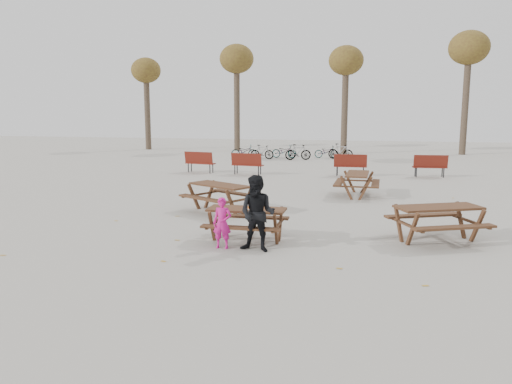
% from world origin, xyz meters
% --- Properties ---
extents(ground, '(80.00, 80.00, 0.00)m').
position_xyz_m(ground, '(0.00, 0.00, 0.00)').
color(ground, gray).
rests_on(ground, ground).
extents(main_picnic_table, '(1.80, 1.45, 0.78)m').
position_xyz_m(main_picnic_table, '(0.00, 0.00, 0.59)').
color(main_picnic_table, '#331E12').
rests_on(main_picnic_table, ground).
extents(food_tray, '(0.18, 0.11, 0.03)m').
position_xyz_m(food_tray, '(0.22, -0.18, 0.79)').
color(food_tray, white).
rests_on(food_tray, main_picnic_table).
extents(bread_roll, '(0.14, 0.06, 0.05)m').
position_xyz_m(bread_roll, '(0.22, -0.18, 0.83)').
color(bread_roll, tan).
rests_on(bread_roll, food_tray).
extents(soda_bottle, '(0.07, 0.07, 0.17)m').
position_xyz_m(soda_bottle, '(0.11, -0.15, 0.85)').
color(soda_bottle, silver).
rests_on(soda_bottle, main_picnic_table).
extents(child, '(0.42, 0.28, 1.14)m').
position_xyz_m(child, '(-0.37, -0.72, 0.57)').
color(child, '#CB1980').
rests_on(child, ground).
extents(adult, '(0.87, 0.71, 1.66)m').
position_xyz_m(adult, '(0.44, -0.79, 0.83)').
color(adult, black).
rests_on(adult, ground).
extents(picnic_table_east, '(2.42, 2.23, 0.84)m').
position_xyz_m(picnic_table_east, '(4.34, 0.91, 0.42)').
color(picnic_table_east, '#331E12').
rests_on(picnic_table_east, ground).
extents(picnic_table_north, '(2.49, 2.35, 0.84)m').
position_xyz_m(picnic_table_north, '(-1.58, 3.08, 0.42)').
color(picnic_table_north, '#331E12').
rests_on(picnic_table_north, ground).
extents(picnic_table_far, '(1.59, 1.95, 0.82)m').
position_xyz_m(picnic_table_far, '(2.37, 6.87, 0.41)').
color(picnic_table_far, '#331E12').
rests_on(picnic_table_far, ground).
extents(park_bench_row, '(12.38, 1.61, 1.03)m').
position_xyz_m(park_bench_row, '(-0.19, 12.27, 0.52)').
color(park_bench_row, maroon).
rests_on(park_bench_row, ground).
extents(bicycle_row, '(7.73, 2.64, 0.96)m').
position_xyz_m(bicycle_row, '(-2.00, 20.02, 0.44)').
color(bicycle_row, black).
rests_on(bicycle_row, ground).
extents(tree_row, '(32.17, 3.52, 8.26)m').
position_xyz_m(tree_row, '(0.90, 25.15, 6.19)').
color(tree_row, '#382B21').
rests_on(tree_row, ground).
extents(fallen_leaves, '(11.00, 11.00, 0.01)m').
position_xyz_m(fallen_leaves, '(0.50, 2.50, 0.00)').
color(fallen_leaves, '#AC8229').
rests_on(fallen_leaves, ground).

